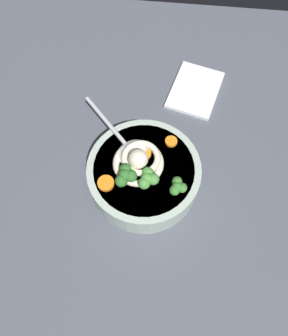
{
  "coord_description": "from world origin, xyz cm",
  "views": [
    {
      "loc": [
        -21.27,
        0.02,
        62.06
      ],
      "look_at": [
        3.82,
        2.66,
        9.01
      ],
      "focal_mm": 34.94,
      "sensor_mm": 36.0,
      "label": 1
    }
  ],
  "objects": [
    {
      "name": "table_slab",
      "position": [
        0.0,
        0.0,
        1.28
      ],
      "size": [
        112.29,
        112.29,
        2.56
      ],
      "primitive_type": "cube",
      "color": "#474C56",
      "rests_on": "ground"
    },
    {
      "name": "soup_bowl",
      "position": [
        3.82,
        2.66,
        5.89
      ],
      "size": [
        20.86,
        20.86,
        6.45
      ],
      "color": "#9EB2A3",
      "rests_on": "table_slab"
    },
    {
      "name": "noodle_pile",
      "position": [
        4.55,
        3.63,
        10.28
      ],
      "size": [
        10.11,
        9.92,
        4.06
      ],
      "color": "beige",
      "rests_on": "soup_bowl"
    },
    {
      "name": "soup_spoon",
      "position": [
        7.5,
        6.1,
        9.81
      ],
      "size": [
        14.89,
        14.22,
        1.6
      ],
      "rotation": [
        0.0,
        0.0,
        0.75
      ],
      "color": "#B7B7BC",
      "rests_on": "soup_bowl"
    },
    {
      "name": "broccoli_floret_front",
      "position": [
        1.11,
        5.54,
        11.14
      ],
      "size": [
        4.3,
        3.7,
        3.4
      ],
      "color": "#7A9E60",
      "rests_on": "soup_bowl"
    },
    {
      "name": "broccoli_floret_right",
      "position": [
        0.21,
        -3.47,
        10.73
      ],
      "size": [
        3.47,
        2.99,
        2.74
      ],
      "color": "#7A9E60",
      "rests_on": "soup_bowl"
    },
    {
      "name": "broccoli_floret_near_spoon",
      "position": [
        0.96,
        1.66,
        11.05
      ],
      "size": [
        4.12,
        3.55,
        3.26
      ],
      "color": "#7A9E60",
      "rests_on": "soup_bowl"
    },
    {
      "name": "carrot_slice_extra_a",
      "position": [
        9.65,
        -1.83,
        9.31
      ],
      "size": [
        2.27,
        2.27,
        0.6
      ],
      "primitive_type": "cylinder",
      "color": "orange",
      "rests_on": "soup_bowl"
    },
    {
      "name": "carrot_slice_extra_b",
      "position": [
        0.05,
        8.95,
        9.39
      ],
      "size": [
        2.94,
        2.94,
        0.76
      ],
      "primitive_type": "cylinder",
      "color": "orange",
      "rests_on": "soup_bowl"
    },
    {
      "name": "carrot_slice_beside_noodles",
      "position": [
        6.53,
        2.84,
        9.31
      ],
      "size": [
        2.45,
        2.45,
        0.6
      ],
      "primitive_type": "cylinder",
      "color": "orange",
      "rests_on": "soup_bowl"
    },
    {
      "name": "folded_napkin",
      "position": [
        27.39,
        -6.52,
        2.96
      ],
      "size": [
        15.82,
        13.29,
        0.8
      ],
      "primitive_type": "cube",
      "rotation": [
        0.0,
        0.0,
        -0.26
      ],
      "color": "white",
      "rests_on": "table_slab"
    }
  ]
}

